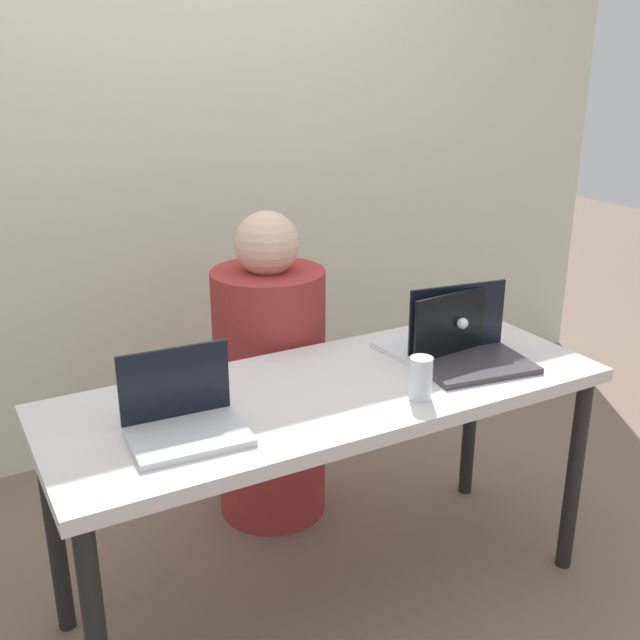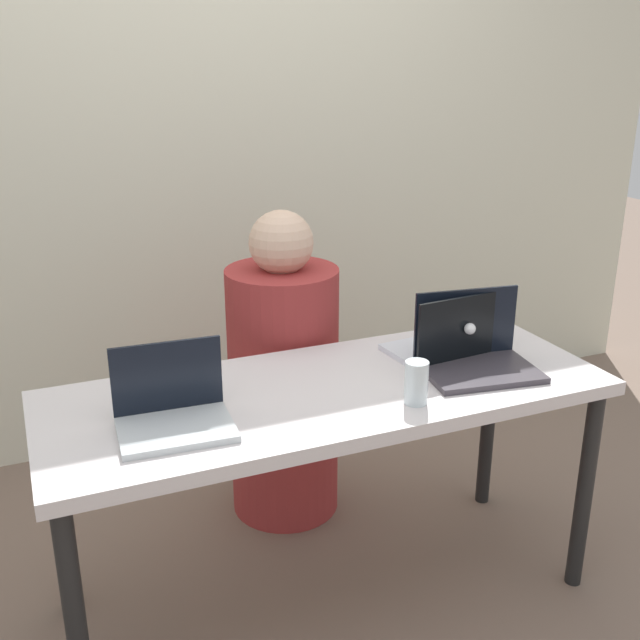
% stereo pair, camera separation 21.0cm
% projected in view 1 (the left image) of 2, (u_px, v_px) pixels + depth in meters
% --- Properties ---
extents(ground_plane, '(12.00, 12.00, 0.00)m').
position_uv_depth(ground_plane, '(329.00, 593.00, 2.35)').
color(ground_plane, '#776153').
extents(back_wall, '(4.50, 0.10, 2.55)m').
position_uv_depth(back_wall, '(172.00, 140.00, 2.97)').
color(back_wall, beige).
rests_on(back_wall, ground).
extents(desk, '(1.60, 0.61, 0.71)m').
position_uv_depth(desk, '(330.00, 410.00, 2.13)').
color(desk, silver).
rests_on(desk, ground).
extents(person_at_center, '(0.43, 0.43, 1.12)m').
position_uv_depth(person_at_center, '(270.00, 385.00, 2.64)').
color(person_at_center, '#9D2F2E').
rests_on(person_at_center, ground).
extents(laptop_front_left, '(0.29, 0.24, 0.20)m').
position_uv_depth(laptop_front_left, '(184.00, 417.00, 1.83)').
color(laptop_front_left, silver).
rests_on(laptop_front_left, desk).
extents(laptop_front_right, '(0.36, 0.28, 0.23)m').
position_uv_depth(laptop_front_right, '(468.00, 348.00, 2.25)').
color(laptop_front_right, '#39343B').
rests_on(laptop_front_right, desk).
extents(laptop_back_right, '(0.37, 0.26, 0.21)m').
position_uv_depth(laptop_back_right, '(442.00, 336.00, 2.35)').
color(laptop_back_right, silver).
rests_on(laptop_back_right, desk).
extents(water_glass_right, '(0.06, 0.06, 0.12)m').
position_uv_depth(water_glass_right, '(421.00, 381.00, 2.02)').
color(water_glass_right, silver).
rests_on(water_glass_right, desk).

